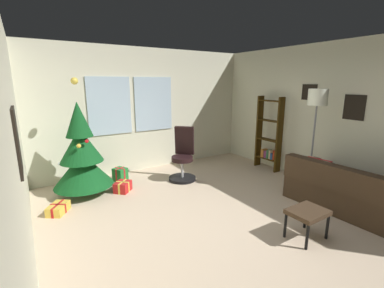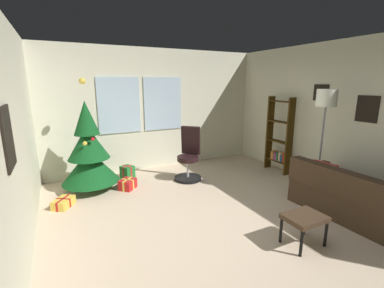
# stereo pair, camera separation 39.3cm
# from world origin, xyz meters

# --- Properties ---
(ground_plane) EXTENTS (5.01, 6.29, 0.10)m
(ground_plane) POSITION_xyz_m (0.00, 0.00, -0.05)
(ground_plane) COLOR beige
(wall_back_with_windows) EXTENTS (5.01, 0.12, 2.73)m
(wall_back_with_windows) POSITION_xyz_m (-0.02, 3.19, 1.37)
(wall_back_with_windows) COLOR beige
(wall_back_with_windows) RESTS_ON ground_plane
(wall_right_with_frames) EXTENTS (0.12, 6.29, 2.73)m
(wall_right_with_frames) POSITION_xyz_m (2.55, -0.00, 1.37)
(wall_right_with_frames) COLOR beige
(wall_right_with_frames) RESTS_ON ground_plane
(wall_left_with_map) EXTENTS (0.12, 6.29, 2.73)m
(wall_left_with_map) POSITION_xyz_m (-2.55, 0.00, 1.37)
(wall_left_with_map) COLOR beige
(wall_left_with_map) RESTS_ON ground_plane
(couch) EXTENTS (1.70, 1.74, 0.77)m
(couch) POSITION_xyz_m (1.94, -0.58, 0.27)
(couch) COLOR #3A291B
(couch) RESTS_ON ground_plane
(footstool) EXTENTS (0.49, 0.38, 0.40)m
(footstool) POSITION_xyz_m (0.50, -0.67, 0.34)
(footstool) COLOR #3A291B
(footstool) RESTS_ON ground_plane
(holiday_tree) EXTENTS (1.03, 1.03, 2.07)m
(holiday_tree) POSITION_xyz_m (-1.63, 2.39, 0.71)
(holiday_tree) COLOR #4C331E
(holiday_tree) RESTS_ON ground_plane
(gift_box_red) EXTENTS (0.39, 0.39, 0.19)m
(gift_box_red) POSITION_xyz_m (-1.02, 2.10, 0.09)
(gift_box_red) COLOR red
(gift_box_red) RESTS_ON ground_plane
(gift_box_green) EXTENTS (0.31, 0.32, 0.28)m
(gift_box_green) POSITION_xyz_m (-0.89, 2.67, 0.13)
(gift_box_green) COLOR #1E722D
(gift_box_green) RESTS_ON ground_plane
(gift_box_gold) EXTENTS (0.39, 0.42, 0.15)m
(gift_box_gold) POSITION_xyz_m (-2.14, 1.83, 0.07)
(gift_box_gold) COLOR gold
(gift_box_gold) RESTS_ON ground_plane
(office_chair) EXTENTS (0.60, 0.60, 1.10)m
(office_chair) POSITION_xyz_m (0.26, 2.06, 0.43)
(office_chair) COLOR black
(office_chair) RESTS_ON ground_plane
(bookshelf) EXTENTS (0.18, 0.64, 1.68)m
(bookshelf) POSITION_xyz_m (2.29, 1.59, 0.76)
(bookshelf) COLOR #3A2709
(bookshelf) RESTS_ON ground_plane
(floor_lamp) EXTENTS (0.32, 0.32, 1.88)m
(floor_lamp) POSITION_xyz_m (1.90, 0.24, 1.58)
(floor_lamp) COLOR slate
(floor_lamp) RESTS_ON ground_plane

